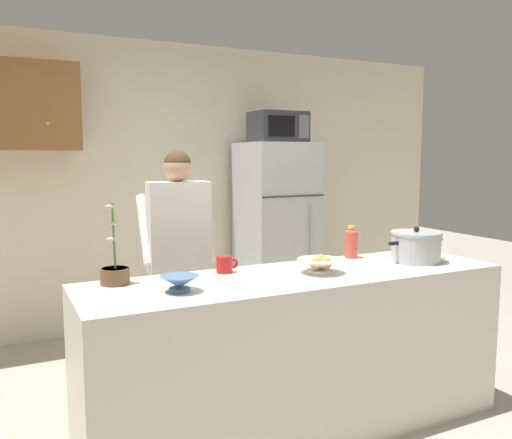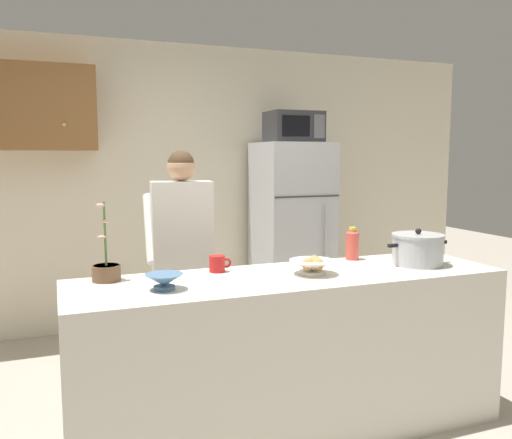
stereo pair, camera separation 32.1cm
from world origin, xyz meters
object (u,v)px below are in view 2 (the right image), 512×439
empty_bowl (164,281)px  bottle_near_edge (352,244)px  refrigerator (292,234)px  person_near_pot (182,240)px  potted_orchid (106,270)px  cooking_pot (418,249)px  coffee_mug (218,264)px  microwave (294,127)px  bread_bowl (312,266)px

empty_bowl → bottle_near_edge: bearing=14.8°
refrigerator → person_near_pot: size_ratio=1.05×
refrigerator → bottle_near_edge: size_ratio=8.11×
bottle_near_edge → potted_orchid: size_ratio=0.50×
refrigerator → cooking_pot: 1.88m
person_near_pot → coffee_mug: person_near_pot is taller
person_near_pot → microwave: bearing=35.7°
refrigerator → microwave: microwave is taller
refrigerator → person_near_pot: bearing=-143.7°
microwave → potted_orchid: size_ratio=1.14×
microwave → person_near_pot: 1.77m
empty_bowl → bottle_near_edge: (1.28, 0.34, 0.06)m
coffee_mug → potted_orchid: (-0.62, 0.00, 0.01)m
person_near_pot → coffee_mug: size_ratio=12.35×
microwave → coffee_mug: 2.20m
person_near_pot → empty_bowl: bearing=-107.9°
coffee_mug → empty_bowl: (-0.37, -0.30, -0.00)m
empty_bowl → person_near_pot: bearing=72.1°
empty_bowl → microwave: bearing=50.2°
refrigerator → microwave: bearing=-89.9°
cooking_pot → empty_bowl: 1.56m
coffee_mug → bottle_near_edge: bottle_near_edge is taller
refrigerator → bottle_near_edge: refrigerator is taller
empty_bowl → bread_bowl: bearing=3.1°
coffee_mug → potted_orchid: bearing=179.9°
coffee_mug → potted_orchid: 0.62m
microwave → bottle_near_edge: (-0.31, -1.56, -0.82)m
refrigerator → microwave: size_ratio=3.55×
person_near_pot → bottle_near_edge: 1.16m
microwave → person_near_pot: bearing=-144.3°
microwave → coffee_mug: size_ratio=3.66×
bread_bowl → microwave: bearing=68.2°
refrigerator → microwave: 0.99m
bread_bowl → refrigerator: bearing=68.4°
bread_bowl → empty_bowl: size_ratio=1.34×
bread_bowl → bottle_near_edge: size_ratio=1.23×
microwave → coffee_mug: microwave is taller
refrigerator → microwave: (0.00, -0.02, 0.99)m
microwave → coffee_mug: (-1.22, -1.60, -0.88)m
coffee_mug → person_near_pot: bearing=93.7°
empty_bowl → potted_orchid: potted_orchid is taller
cooking_pot → bread_bowl: 0.72m
cooking_pot → person_near_pot: bearing=142.9°
bread_bowl → potted_orchid: potted_orchid is taller
empty_bowl → coffee_mug: bearing=39.1°
empty_bowl → bottle_near_edge: size_ratio=0.91×
bottle_near_edge → cooking_pot: bearing=-44.7°
cooking_pot → microwave: bearing=89.3°
empty_bowl → potted_orchid: bearing=130.1°
cooking_pot → potted_orchid: 1.83m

